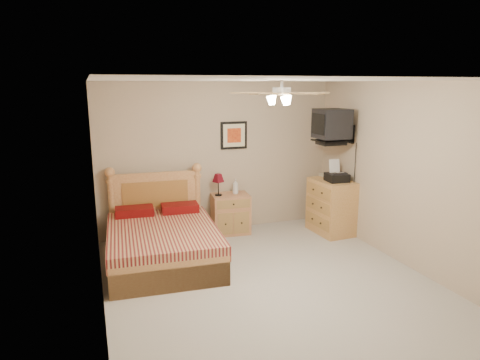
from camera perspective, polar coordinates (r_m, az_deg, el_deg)
The scene contains 17 objects.
floor at distance 5.54m, azimuth 4.14°, elevation -13.67°, with size 4.50×4.50×0.00m, color #A09B90.
ceiling at distance 4.97m, azimuth 4.61°, elevation 13.13°, with size 4.00×4.50×0.04m, color white.
wall_back at distance 7.19m, azimuth -2.91°, elevation 2.97°, with size 4.00×0.04×2.50m, color tan.
wall_front at distance 3.28m, azimuth 20.66°, elevation -9.70°, with size 4.00×0.04×2.50m, color tan.
wall_left at distance 4.70m, azimuth -18.60°, elevation -2.89°, with size 0.04×4.50×2.50m, color tan.
wall_right at distance 6.19m, azimuth 21.56°, elevation 0.52°, with size 0.04×4.50×2.50m, color tan.
bed at distance 6.01m, azimuth -10.35°, elevation -5.38°, with size 1.45×1.90×1.23m, color #B46C3F, non-canonical shape.
nightstand at distance 7.21m, azimuth -1.29°, elevation -4.50°, with size 0.61×0.46×0.66m, color #A26844.
table_lamp at distance 7.03m, azimuth -2.90°, elevation -0.62°, with size 0.20×0.20×0.37m, color #5D0A17, non-canonical shape.
lotion_bottle at distance 7.14m, azimuth -0.61°, elevation -0.85°, with size 0.10×0.10×0.25m, color silver.
framed_picture at distance 7.20m, azimuth -0.83°, elevation 5.98°, with size 0.46×0.04×0.46m, color black.
dresser at distance 7.34m, azimuth 12.11°, elevation -3.48°, with size 0.53×0.77×0.90m, color #A67332.
fax_machine at distance 7.13m, azimuth 12.83°, elevation 1.19°, with size 0.33×0.35×0.35m, color black, non-canonical shape.
magazine_lower at distance 7.39m, azimuth 11.03°, elevation 0.41°, with size 0.22×0.29×0.03m, color #C0B39C.
magazine_upper at distance 7.38m, azimuth 11.12°, elevation 0.58°, with size 0.20×0.27×0.02m, color #9D9478.
wall_tv at distance 7.02m, azimuth 13.19°, elevation 7.04°, with size 0.56×0.46×0.58m, color black, non-canonical shape.
ceiling_fan at distance 4.79m, azimuth 5.57°, elevation 11.46°, with size 1.14×1.14×0.28m, color silver, non-canonical shape.
Camera 1 is at (-2.03, -4.54, 2.45)m, focal length 32.00 mm.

